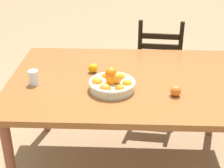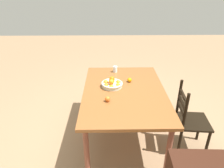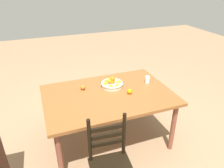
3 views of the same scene
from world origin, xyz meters
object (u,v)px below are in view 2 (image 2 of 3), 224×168
fruit_bowl (112,83)px  drinking_glass (115,69)px  chair_near_window (189,120)px  orange_loose_1 (108,99)px  orange_loose_0 (130,80)px  dining_table (124,95)px

fruit_bowl → drinking_glass: (-0.50, 0.06, -0.00)m
chair_near_window → orange_loose_1: chair_near_window is taller
fruit_bowl → orange_loose_1: size_ratio=4.48×
fruit_bowl → orange_loose_1: 0.39m
orange_loose_0 → orange_loose_1: 0.61m
dining_table → orange_loose_0: (-0.25, 0.09, 0.10)m
chair_near_window → fruit_bowl: 1.11m
fruit_bowl → orange_loose_0: size_ratio=4.63×
dining_table → drinking_glass: 0.63m
drinking_glass → dining_table: bearing=9.5°
fruit_bowl → drinking_glass: bearing=173.2°
drinking_glass → chair_near_window: bearing=46.2°
dining_table → orange_loose_0: size_ratio=25.37×
orange_loose_1 → chair_near_window: bearing=89.9°
dining_table → orange_loose_0: orange_loose_0 is taller
orange_loose_0 → orange_loose_1: (0.52, -0.31, 0.00)m
dining_table → orange_loose_0: bearing=160.0°
fruit_bowl → orange_loose_0: fruit_bowl is taller
dining_table → orange_loose_1: orange_loose_1 is taller
dining_table → orange_loose_0: 0.29m
orange_loose_1 → drinking_glass: drinking_glass is taller
orange_loose_0 → dining_table: bearing=-20.0°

